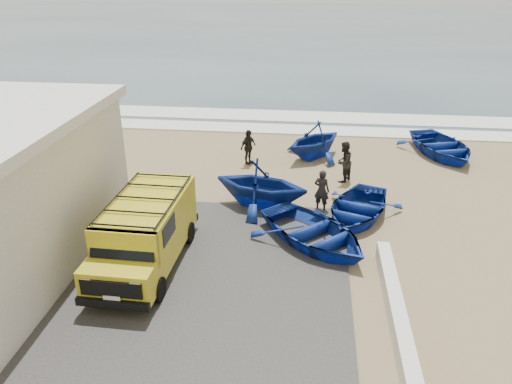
{
  "coord_description": "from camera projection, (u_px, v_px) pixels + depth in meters",
  "views": [
    {
      "loc": [
        2.77,
        -12.84,
        7.92
      ],
      "look_at": [
        1.1,
        1.6,
        1.2
      ],
      "focal_mm": 35.0,
      "sensor_mm": 36.0,
      "label": 1
    }
  ],
  "objects": [
    {
      "name": "ground",
      "position": [
        214.0,
        248.0,
        15.19
      ],
      "size": [
        160.0,
        160.0,
        0.0
      ],
      "primitive_type": "plane",
      "color": "#917A54"
    },
    {
      "name": "slab",
      "position": [
        128.0,
        281.0,
        13.59
      ],
      "size": [
        12.0,
        10.0,
        0.05
      ],
      "primitive_type": "cube",
      "color": "#3E3C39",
      "rests_on": "ground"
    },
    {
      "name": "ocean",
      "position": [
        295.0,
        28.0,
        65.69
      ],
      "size": [
        180.0,
        88.0,
        0.01
      ],
      "primitive_type": "cube",
      "color": "#385166",
      "rests_on": "ground"
    },
    {
      "name": "surf_line",
      "position": [
        258.0,
        128.0,
        26.0
      ],
      "size": [
        180.0,
        1.6,
        0.06
      ],
      "primitive_type": "cube",
      "color": "white",
      "rests_on": "ground"
    },
    {
      "name": "surf_wash",
      "position": [
        263.0,
        115.0,
        28.26
      ],
      "size": [
        180.0,
        2.2,
        0.04
      ],
      "primitive_type": "cube",
      "color": "white",
      "rests_on": "ground"
    },
    {
      "name": "parapet",
      "position": [
        397.0,
        316.0,
        11.85
      ],
      "size": [
        0.35,
        6.0,
        0.55
      ],
      "primitive_type": "cube",
      "color": "silver",
      "rests_on": "ground"
    },
    {
      "name": "van",
      "position": [
        145.0,
        231.0,
        13.95
      ],
      "size": [
        2.0,
        4.74,
        2.02
      ],
      "rotation": [
        0.0,
        0.0,
        -0.03
      ],
      "color": "gold",
      "rests_on": "ground"
    },
    {
      "name": "boat_near_left",
      "position": [
        314.0,
        232.0,
        15.21
      ],
      "size": [
        4.88,
        4.94,
        0.84
      ],
      "primitive_type": "imported",
      "rotation": [
        0.0,
        0.0,
        0.75
      ],
      "color": "navy",
      "rests_on": "ground"
    },
    {
      "name": "boat_near_right",
      "position": [
        357.0,
        208.0,
        16.8
      ],
      "size": [
        3.76,
        4.37,
        0.76
      ],
      "primitive_type": "imported",
      "rotation": [
        0.0,
        0.0,
        -0.36
      ],
      "color": "navy",
      "rests_on": "ground"
    },
    {
      "name": "boat_mid_left",
      "position": [
        261.0,
        184.0,
        17.4
      ],
      "size": [
        3.98,
        3.65,
        1.76
      ],
      "primitive_type": "imported",
      "rotation": [
        0.0,
        0.0,
        1.31
      ],
      "color": "navy",
      "rests_on": "ground"
    },
    {
      "name": "boat_far_left",
      "position": [
        315.0,
        140.0,
        21.89
      ],
      "size": [
        4.06,
        4.1,
        1.64
      ],
      "primitive_type": "imported",
      "rotation": [
        0.0,
        0.0,
        -0.71
      ],
      "color": "navy",
      "rests_on": "ground"
    },
    {
      "name": "boat_far_right",
      "position": [
        442.0,
        146.0,
        22.28
      ],
      "size": [
        4.08,
        4.9,
        0.87
      ],
      "primitive_type": "imported",
      "rotation": [
        0.0,
        0.0,
        0.29
      ],
      "color": "navy",
      "rests_on": "ground"
    },
    {
      "name": "fisherman_front",
      "position": [
        322.0,
        190.0,
        17.21
      ],
      "size": [
        0.63,
        0.51,
        1.5
      ],
      "primitive_type": "imported",
      "rotation": [
        0.0,
        0.0,
        2.83
      ],
      "color": "black",
      "rests_on": "ground"
    },
    {
      "name": "fisherman_middle",
      "position": [
        344.0,
        162.0,
        19.48
      ],
      "size": [
        0.94,
        1.0,
        1.63
      ],
      "primitive_type": "imported",
      "rotation": [
        0.0,
        0.0,
        -2.11
      ],
      "color": "black",
      "rests_on": "ground"
    },
    {
      "name": "fisherman_back",
      "position": [
        248.0,
        147.0,
        21.22
      ],
      "size": [
        0.81,
        0.94,
        1.51
      ],
      "primitive_type": "imported",
      "rotation": [
        0.0,
        0.0,
        0.96
      ],
      "color": "black",
      "rests_on": "ground"
    }
  ]
}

